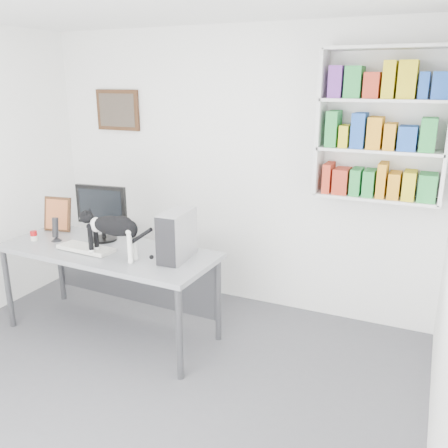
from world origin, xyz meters
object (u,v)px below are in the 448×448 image
object	(u,v)px
leaning_print	(57,213)
keyboard	(86,248)
speaker	(55,229)
desk	(110,292)
pc_tower	(177,235)
bookshelf	(382,126)
monitor	(102,213)
cat	(114,237)
soup_can	(34,236)

from	to	relation	value
leaning_print	keyboard	bearing A→B (deg)	-39.18
speaker	leaning_print	xyz separation A→B (m)	(-0.20, 0.25, 0.06)
desk	speaker	distance (m)	0.76
pc_tower	speaker	xyz separation A→B (m)	(-1.23, -0.06, -0.09)
keyboard	bookshelf	bearing A→B (deg)	29.48
monitor	speaker	xyz separation A→B (m)	(-0.38, -0.20, -0.15)
speaker	cat	distance (m)	0.77
bookshelf	leaning_print	bearing A→B (deg)	-164.79
desk	leaning_print	bearing A→B (deg)	164.25
desk	monitor	world-z (taller)	monitor
desk	cat	distance (m)	0.64
desk	speaker	bearing A→B (deg)	-177.12
bookshelf	cat	distance (m)	2.36
soup_can	pc_tower	bearing A→B (deg)	5.44
keyboard	cat	xyz separation A→B (m)	(0.34, -0.05, 0.17)
pc_tower	cat	world-z (taller)	pc_tower
bookshelf	desk	xyz separation A→B (m)	(-2.07, -1.01, -1.45)
soup_can	cat	world-z (taller)	cat
monitor	cat	bearing A→B (deg)	-48.82
keyboard	monitor	bearing A→B (deg)	99.25
desk	cat	xyz separation A→B (m)	(0.20, -0.15, 0.59)
monitor	leaning_print	bearing A→B (deg)	168.19
speaker	leaning_print	size ratio (longest dim) A/B	0.66
keyboard	soup_can	size ratio (longest dim) A/B	5.66
desk	monitor	distance (m)	0.71
keyboard	pc_tower	distance (m)	0.85
soup_can	speaker	bearing A→B (deg)	21.06
desk	leaning_print	world-z (taller)	leaning_print
bookshelf	leaning_print	size ratio (longest dim) A/B	3.64
bookshelf	soup_can	xyz separation A→B (m)	(-2.81, -1.09, -1.00)
pc_tower	cat	size ratio (longest dim) A/B	0.66
pc_tower	soup_can	distance (m)	1.43
bookshelf	soup_can	world-z (taller)	bookshelf
bookshelf	speaker	xyz separation A→B (m)	(-2.62, -1.02, -0.93)
pc_tower	leaning_print	xyz separation A→B (m)	(-1.43, 0.19, -0.03)
bookshelf	leaning_print	distance (m)	3.05
soup_can	leaning_print	bearing A→B (deg)	91.44
monitor	desk	bearing A→B (deg)	-53.79
bookshelf	cat	xyz separation A→B (m)	(-1.87, -1.16, -0.86)
desk	keyboard	xyz separation A→B (m)	(-0.14, -0.10, 0.42)
speaker	cat	size ratio (longest dim) A/B	0.37
soup_can	cat	bearing A→B (deg)	-4.15
pc_tower	speaker	size ratio (longest dim) A/B	1.79
pc_tower	desk	bearing A→B (deg)	-179.08
leaning_print	cat	bearing A→B (deg)	-32.56
bookshelf	pc_tower	world-z (taller)	bookshelf
bookshelf	keyboard	xyz separation A→B (m)	(-2.21, -1.11, -1.02)
keyboard	cat	bearing A→B (deg)	-6.03
monitor	soup_can	distance (m)	0.67
leaning_print	cat	xyz separation A→B (m)	(0.96, -0.39, 0.02)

